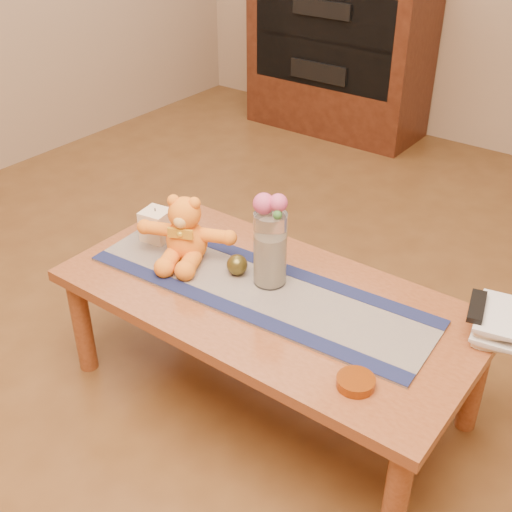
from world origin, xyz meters
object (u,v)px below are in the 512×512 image
Objects in this scene: tv_remote at (477,306)px; bronze_ball at (237,265)px; teddy_bear at (186,229)px; glass_vase at (270,249)px; book_bottom at (473,324)px; amber_dish at (356,382)px; pillar_candle at (156,225)px.

bronze_ball is at bearing -179.71° from tv_remote.
glass_vase is (0.33, 0.05, 0.02)m from teddy_bear.
glass_vase is 0.15m from bronze_ball.
amber_dish is (-0.16, -0.45, 0.00)m from book_bottom.
teddy_bear is 1.52× the size of book_bottom.
bronze_ball is (-0.12, -0.03, -0.09)m from glass_vase.
glass_vase is at bearing 178.45° from book_bottom.
bronze_ball is at bearing 178.02° from book_bottom.
glass_vase is at bearing 2.11° from pillar_candle.
book_bottom is at bearing 70.16° from amber_dish.
tv_remote reaches higher than book_bottom.
tv_remote is (0.64, 0.17, -0.05)m from glass_vase.
teddy_bear is 1.31× the size of glass_vase.
bronze_ball is 0.79m from tv_remote.
glass_vase is at bearing 13.23° from bronze_ball.
pillar_candle is 1.02m from amber_dish.
tv_remote is at bearing 15.20° from glass_vase.
amber_dish is at bearing -13.85° from pillar_candle.
amber_dish is (0.81, -0.21, -0.11)m from teddy_bear.
amber_dish is at bearing -125.15° from tv_remote.
amber_dish is (0.98, -0.24, -0.05)m from pillar_candle.
glass_vase reaches higher than tv_remote.
tv_remote is at bearing -9.83° from teddy_bear.
glass_vase is 2.41× the size of amber_dish.
book_bottom is 0.08m from tv_remote.
book_bottom is 2.07× the size of amber_dish.
teddy_bear is at bearing -174.85° from bronze_ball.
glass_vase is 1.17× the size of book_bottom.
teddy_bear is at bearing 178.22° from tv_remote.
pillar_candle is at bearing 148.33° from teddy_bear.
amber_dish is (0.48, -0.26, -0.12)m from glass_vase.
amber_dish is (0.60, -0.23, -0.03)m from bronze_ball.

